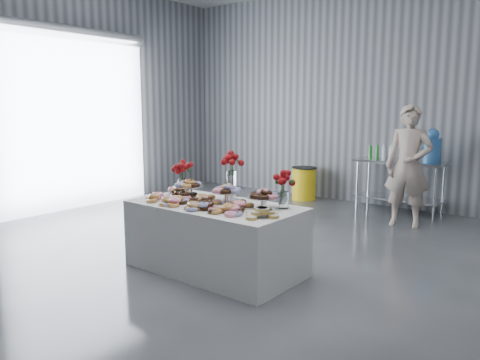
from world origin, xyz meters
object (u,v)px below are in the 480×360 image
at_px(person, 408,166).
at_px(trash_barrel, 304,183).
at_px(display_table, 215,237).
at_px(prep_table, 400,177).
at_px(water_jug, 432,147).

height_order(person, trash_barrel, person).
bearing_deg(display_table, person, 72.50).
distance_m(person, trash_barrel, 2.48).
height_order(display_table, trash_barrel, display_table).
xyz_separation_m(display_table, prep_table, (0.63, 4.09, 0.24)).
height_order(display_table, prep_table, prep_table).
bearing_deg(display_table, water_jug, 74.60).
bearing_deg(prep_table, display_table, -98.71).
xyz_separation_m(person, trash_barrel, (-2.26, 0.83, -0.60)).
height_order(prep_table, person, person).
height_order(display_table, person, person).
xyz_separation_m(water_jug, person, (-0.10, -0.83, -0.23)).
height_order(display_table, water_jug, water_jug).
xyz_separation_m(display_table, water_jug, (1.13, 4.09, 0.77)).
bearing_deg(display_table, prep_table, 81.29).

